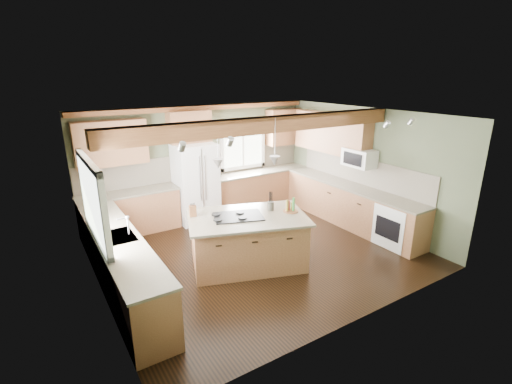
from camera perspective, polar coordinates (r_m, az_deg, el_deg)
floor at (r=7.25m, az=0.13°, el=-9.14°), size 5.60×5.60×0.00m
ceiling at (r=6.49m, az=0.15°, el=11.75°), size 5.60×5.60×0.00m
wall_back at (r=8.89m, az=-8.58°, el=4.74°), size 5.60×0.00×5.60m
wall_left at (r=5.84m, az=-23.77°, el=-3.70°), size 0.00×5.00×5.00m
wall_right at (r=8.54m, az=16.22°, el=3.68°), size 0.00×5.00×5.00m
ceiling_beam at (r=6.26m, az=1.67°, el=10.31°), size 5.55×0.26×0.26m
soffit_trim at (r=8.61m, az=-8.69°, el=12.68°), size 5.55×0.20×0.10m
backsplash_back at (r=8.90m, az=-8.52°, el=4.16°), size 5.58×0.03×0.58m
backsplash_right at (r=8.58m, az=15.85°, el=3.16°), size 0.03×3.70×0.58m
base_cab_back_left at (r=8.33m, az=-18.75°, el=-3.14°), size 2.02×0.60×0.88m
counter_back_left at (r=8.18m, az=-19.07°, el=-0.13°), size 2.06×0.64×0.04m
base_cab_back_right at (r=9.55m, az=0.57°, el=0.51°), size 2.62×0.60×0.88m
counter_back_right at (r=9.42m, az=0.58°, el=3.18°), size 2.66×0.64×0.04m
base_cab_left at (r=6.27m, az=-20.12°, el=-10.41°), size 0.60×3.70×0.88m
counter_left at (r=6.07m, az=-20.59°, el=-6.57°), size 0.64×3.74×0.04m
base_cab_right at (r=8.60m, az=14.14°, el=-2.04°), size 0.60×3.70×0.88m
counter_right at (r=8.46m, az=14.38°, el=0.89°), size 0.64×3.74×0.04m
upper_cab_back_left at (r=8.02m, az=-21.44°, el=7.02°), size 1.40×0.35×0.90m
upper_cab_over_fridge at (r=8.47m, az=-10.24°, el=9.86°), size 0.96×0.35×0.70m
upper_cab_right at (r=8.90m, az=11.48°, el=8.86°), size 0.35×2.20×0.90m
upper_cab_back_corner at (r=9.77m, az=4.25°, el=9.95°), size 0.90×0.35×0.90m
window_left at (r=5.80m, az=-23.97°, el=-1.21°), size 0.04×1.60×1.05m
window_back at (r=9.34m, az=-2.11°, el=7.13°), size 1.10×0.04×1.00m
sink at (r=6.07m, az=-20.59°, el=-6.53°), size 0.50×0.65×0.03m
faucet at (r=6.04m, az=-19.08°, el=-4.96°), size 0.02×0.02×0.28m
dishwasher at (r=5.17m, az=-16.59°, el=-16.60°), size 0.60×0.60×0.84m
oven at (r=7.83m, az=20.93°, el=-4.81°), size 0.60×0.72×0.84m
microwave at (r=8.29m, az=15.60°, el=5.09°), size 0.40×0.70×0.38m
pendant_left at (r=6.08m, az=-5.84°, el=4.35°), size 0.18×0.18×0.16m
pendant_right at (r=6.27m, az=2.89°, el=4.82°), size 0.18×0.18×0.16m
refrigerator at (r=8.54m, az=-9.25°, el=1.39°), size 0.90×0.74×1.80m
island at (r=6.64m, az=-1.32°, el=-7.58°), size 2.19×1.74×0.88m
island_top at (r=6.45m, az=-1.35°, el=-3.89°), size 2.35×1.90×0.04m
cooktop at (r=6.42m, az=-2.74°, el=-3.76°), size 0.97×0.80×0.02m
knife_block at (r=6.50m, az=-9.71°, el=-2.89°), size 0.13×0.11×0.19m
utensil_crock at (r=6.70m, az=2.27°, el=-2.16°), size 0.12×0.12×0.16m
bottle_tray at (r=6.64m, az=5.36°, el=-2.02°), size 0.34×0.34×0.25m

